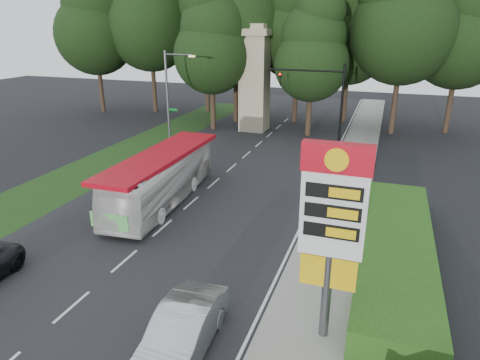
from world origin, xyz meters
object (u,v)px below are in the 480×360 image
(gas_station_pylon, at_px, (332,219))
(sedan_silver, at_px, (182,332))
(traffic_signal_mast, at_px, (325,96))
(monument, at_px, (255,78))
(streetlight_signs, at_px, (170,95))
(transit_bus, at_px, (162,178))

(gas_station_pylon, xyz_separation_m, sedan_silver, (-4.20, -2.24, -3.65))
(traffic_signal_mast, xyz_separation_m, sedan_silver, (-0.68, -24.25, -3.88))
(monument, bearing_deg, sedan_silver, -76.98)
(sedan_silver, bearing_deg, traffic_signal_mast, 85.26)
(streetlight_signs, bearing_deg, sedan_silver, -61.70)
(monument, height_order, sedan_silver, monument)
(monument, bearing_deg, gas_station_pylon, -68.20)
(streetlight_signs, relative_size, transit_bus, 0.75)
(streetlight_signs, distance_m, sedan_silver, 25.54)
(transit_bus, bearing_deg, monument, 86.66)
(streetlight_signs, distance_m, monument, 9.44)
(gas_station_pylon, height_order, transit_bus, gas_station_pylon)
(monument, xyz_separation_m, sedan_silver, (7.00, -30.25, -4.31))
(streetlight_signs, bearing_deg, transit_bus, -64.92)
(gas_station_pylon, bearing_deg, sedan_silver, -151.93)
(gas_station_pylon, relative_size, transit_bus, 0.64)
(transit_bus, distance_m, sedan_silver, 12.83)
(gas_station_pylon, height_order, streetlight_signs, streetlight_signs)
(streetlight_signs, height_order, sedan_silver, streetlight_signs)
(streetlight_signs, relative_size, sedan_silver, 1.66)
(streetlight_signs, xyz_separation_m, sedan_silver, (11.98, -22.26, -3.65))
(gas_station_pylon, distance_m, streetlight_signs, 25.74)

